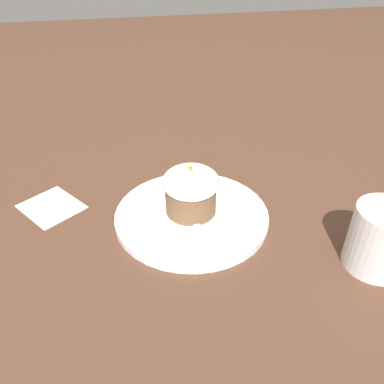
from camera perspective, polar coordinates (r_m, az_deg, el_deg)
ground_plane at (r=0.64m, az=-0.05°, el=-4.00°), size 4.00×4.00×0.00m
dessert_plate at (r=0.64m, az=-0.05°, el=-3.57°), size 0.26×0.26×0.01m
carrot_cake at (r=0.62m, az=0.00°, el=0.39°), size 0.09×0.09×0.09m
spoon at (r=0.61m, az=0.40°, el=-4.70°), size 0.12×0.06×0.01m
coffee_cup at (r=0.59m, az=27.00°, el=-6.52°), size 0.12×0.09×0.10m
paper_napkin at (r=0.71m, az=-20.64°, el=-2.07°), size 0.13×0.13×0.00m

